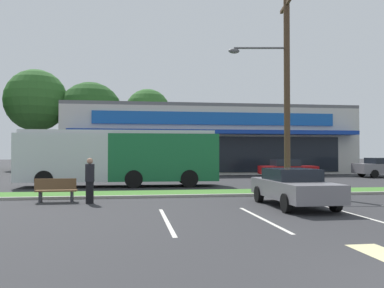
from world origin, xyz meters
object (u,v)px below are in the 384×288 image
bus_stop_bench (56,190)px  car_4 (135,169)px  city_bus (119,156)px  car_1 (293,187)px  pedestrian_by_pole (90,181)px  utility_pole (284,85)px  car_3 (384,167)px  car_2 (287,169)px

bus_stop_bench → car_4: bearing=-103.8°
city_bus → bus_stop_bench: city_bus is taller
bus_stop_bench → car_1: size_ratio=0.34×
car_4 → pedestrian_by_pole: pedestrian_by_pole is taller
utility_pole → car_4: utility_pole is taller
bus_stop_bench → car_3: bearing=-149.7°
car_3 → utility_pole: bearing=-138.5°
bus_stop_bench → car_1: car_1 is taller
bus_stop_bench → car_3: size_ratio=0.34×
utility_pole → car_1: bearing=-107.6°
car_2 → pedestrian_by_pole: bearing=-133.9°
bus_stop_bench → pedestrian_by_pole: pedestrian_by_pole is taller
utility_pole → car_1: utility_pole is taller
utility_pole → car_3: 17.61m
car_2 → car_4: car_4 is taller
bus_stop_bench → car_3: (23.14, 13.50, 0.30)m
bus_stop_bench → car_1: bearing=163.4°
car_3 → pedestrian_by_pole: size_ratio=2.66×
utility_pole → city_bus: utility_pole is taller
utility_pole → city_bus: (-8.10, 5.13, -3.53)m
utility_pole → car_2: size_ratio=2.28×
city_bus → car_3: (20.86, 6.14, -0.96)m
car_3 → pedestrian_by_pole: pedestrian_by_pole is taller
car_3 → city_bus: bearing=-163.6°
car_4 → pedestrian_by_pole: 13.87m
car_1 → bus_stop_bench: bearing=-106.6°
city_bus → car_1: city_bus is taller
car_4 → pedestrian_by_pole: (-1.84, -13.75, 0.10)m
bus_stop_bench → car_3: 26.79m
utility_pole → car_2: bearing=67.9°
city_bus → car_4: 5.92m
car_1 → car_2: (6.11, 16.08, 0.01)m
utility_pole → car_2: utility_pole is taller
car_2 → pedestrian_by_pole: 19.56m
city_bus → utility_pole: bearing=149.3°
utility_pole → bus_stop_bench: (-10.38, -2.23, -4.79)m
utility_pole → bus_stop_bench: 11.64m
utility_pole → pedestrian_by_pole: 10.43m
car_2 → pedestrian_by_pole: pedestrian_by_pole is taller
car_1 → car_2: bearing=159.2°
car_2 → car_4: bearing=-178.4°
bus_stop_bench → city_bus: bearing=-107.2°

